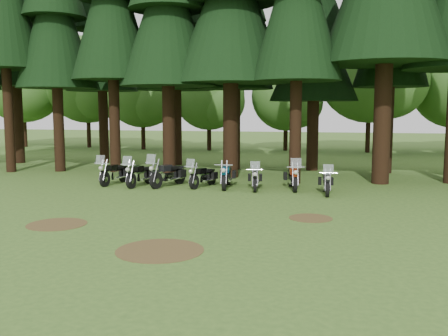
# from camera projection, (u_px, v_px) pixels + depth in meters

# --- Properties ---
(ground) EXTENTS (120.00, 120.00, 0.00)m
(ground) POSITION_uv_depth(u_px,v_px,m) (172.00, 215.00, 16.44)
(ground) COLOR #3A5F22
(ground) RESTS_ON ground
(pine_back_1) EXTENTS (4.52, 4.52, 16.22)m
(pine_back_1) POSITION_uv_depth(u_px,v_px,m) (100.00, 8.00, 31.15)
(pine_back_1) COLOR black
(pine_back_1) RESTS_ON ground
(pine_back_2) EXTENTS (4.85, 4.85, 16.30)m
(pine_back_2) POSITION_uv_depth(u_px,v_px,m) (175.00, 4.00, 30.18)
(pine_back_2) COLOR black
(pine_back_2) RESTS_ON ground
(pine_back_4) EXTENTS (4.94, 4.94, 13.78)m
(pine_back_4) POSITION_uv_depth(u_px,v_px,m) (315.00, 22.00, 27.47)
(pine_back_4) COLOR black
(pine_back_4) RESTS_ON ground
(decid_0) EXTENTS (8.00, 7.78, 10.00)m
(decid_0) POSITION_uv_depth(u_px,v_px,m) (25.00, 82.00, 44.89)
(decid_0) COLOR black
(decid_0) RESTS_ON ground
(decid_1) EXTENTS (7.91, 7.69, 9.88)m
(decid_1) POSITION_uv_depth(u_px,v_px,m) (90.00, 82.00, 44.10)
(decid_1) COLOR black
(decid_1) RESTS_ON ground
(decid_2) EXTENTS (6.72, 6.53, 8.40)m
(decid_2) POSITION_uv_depth(u_px,v_px,m) (145.00, 91.00, 42.09)
(decid_2) COLOR black
(decid_2) RESTS_ON ground
(decid_3) EXTENTS (6.12, 5.95, 7.65)m
(decid_3) POSITION_uv_depth(u_px,v_px,m) (212.00, 96.00, 41.28)
(decid_3) COLOR black
(decid_3) RESTS_ON ground
(decid_4) EXTENTS (5.93, 5.76, 7.41)m
(decid_4) POSITION_uv_depth(u_px,v_px,m) (289.00, 98.00, 41.14)
(decid_4) COLOR black
(decid_4) RESTS_ON ground
(decid_5) EXTENTS (8.45, 8.21, 10.56)m
(decid_5) POSITION_uv_depth(u_px,v_px,m) (375.00, 73.00, 38.92)
(decid_5) COLOR black
(decid_5) RESTS_ON ground
(dirt_patch_0) EXTENTS (1.80, 1.80, 0.01)m
(dirt_patch_0) POSITION_uv_depth(u_px,v_px,m) (57.00, 224.00, 15.13)
(dirt_patch_0) COLOR #4C3D1E
(dirt_patch_0) RESTS_ON ground
(dirt_patch_1) EXTENTS (1.40, 1.40, 0.01)m
(dirt_patch_1) POSITION_uv_depth(u_px,v_px,m) (311.00, 218.00, 15.98)
(dirt_patch_1) COLOR #4C3D1E
(dirt_patch_1) RESTS_ON ground
(dirt_patch_2) EXTENTS (2.20, 2.20, 0.01)m
(dirt_patch_2) POSITION_uv_depth(u_px,v_px,m) (160.00, 250.00, 12.35)
(dirt_patch_2) COLOR #4C3D1E
(dirt_patch_2) RESTS_ON ground
(motorcycle_0) EXTENTS (0.61, 2.32, 1.46)m
(motorcycle_0) POSITION_uv_depth(u_px,v_px,m) (114.00, 174.00, 23.05)
(motorcycle_0) COLOR black
(motorcycle_0) RESTS_ON ground
(motorcycle_1) EXTENTS (0.59, 2.33, 1.46)m
(motorcycle_1) POSITION_uv_depth(u_px,v_px,m) (140.00, 175.00, 22.54)
(motorcycle_1) COLOR black
(motorcycle_1) RESTS_ON ground
(motorcycle_2) EXTENTS (1.12, 2.42, 1.56)m
(motorcycle_2) POSITION_uv_depth(u_px,v_px,m) (168.00, 175.00, 22.45)
(motorcycle_2) COLOR black
(motorcycle_2) RESTS_ON ground
(motorcycle_3) EXTENTS (0.89, 2.14, 1.36)m
(motorcycle_3) POSITION_uv_depth(u_px,v_px,m) (203.00, 177.00, 22.26)
(motorcycle_3) COLOR black
(motorcycle_3) RESTS_ON ground
(motorcycle_4) EXTENTS (0.43, 2.39, 0.97)m
(motorcycle_4) POSITION_uv_depth(u_px,v_px,m) (226.00, 177.00, 22.08)
(motorcycle_4) COLOR black
(motorcycle_4) RESTS_ON ground
(motorcycle_5) EXTENTS (0.58, 2.14, 1.34)m
(motorcycle_5) POSITION_uv_depth(u_px,v_px,m) (255.00, 179.00, 21.54)
(motorcycle_5) COLOR black
(motorcycle_5) RESTS_ON ground
(motorcycle_6) EXTENTS (0.71, 2.36, 1.48)m
(motorcycle_6) POSITION_uv_depth(u_px,v_px,m) (293.00, 178.00, 21.60)
(motorcycle_6) COLOR black
(motorcycle_6) RESTS_ON ground
(motorcycle_7) EXTENTS (0.44, 2.14, 1.34)m
(motorcycle_7) POSITION_uv_depth(u_px,v_px,m) (326.00, 183.00, 20.42)
(motorcycle_7) COLOR black
(motorcycle_7) RESTS_ON ground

